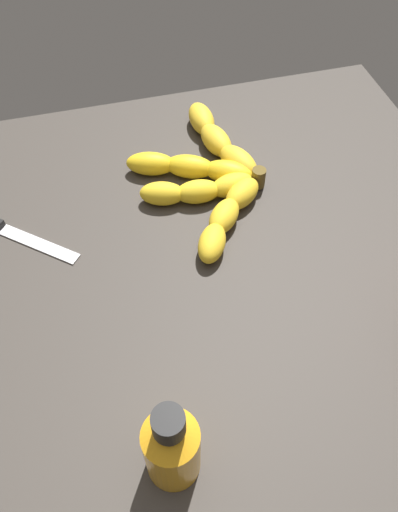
% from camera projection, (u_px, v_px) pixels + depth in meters
% --- Properties ---
extents(ground_plane, '(0.92, 0.70, 0.04)m').
position_uv_depth(ground_plane, '(160.00, 271.00, 0.67)').
color(ground_plane, '#38332D').
extents(banana_bunch, '(0.20, 0.32, 0.04)m').
position_uv_depth(banana_bunch, '(209.00, 174.00, 0.73)').
color(banana_bunch, yellow).
rests_on(banana_bunch, ground_plane).
extents(honey_bottle, '(0.05, 0.05, 0.13)m').
position_uv_depth(honey_bottle, '(172.00, 446.00, 0.46)').
color(honey_bottle, orange).
rests_on(honey_bottle, ground_plane).
extents(butter_knife, '(0.16, 0.14, 0.01)m').
position_uv_depth(butter_knife, '(6.00, 229.00, 0.69)').
color(butter_knife, silver).
rests_on(butter_knife, ground_plane).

